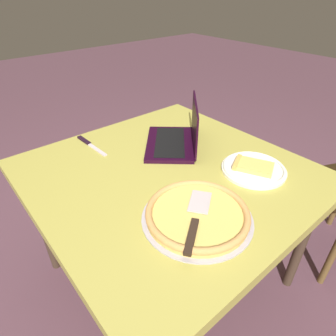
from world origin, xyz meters
TOP-DOWN VIEW (x-y plane):
  - ground_plane at (0.00, 0.00)m, footprint 12.00×12.00m
  - dining_table at (0.00, 0.00)m, footprint 1.08×1.10m
  - laptop at (-0.17, -0.14)m, footprint 0.40×0.41m
  - pizza_plate at (-0.27, 0.23)m, footprint 0.27×0.27m
  - pizza_tray at (0.11, 0.29)m, footprint 0.38×0.38m
  - table_knife at (0.15, -0.43)m, footprint 0.03×0.25m

SIDE VIEW (x-z plane):
  - ground_plane at x=0.00m, z-range 0.00..0.00m
  - dining_table at x=0.00m, z-range 0.29..0.99m
  - table_knife at x=0.15m, z-range 0.70..0.71m
  - pizza_plate at x=-0.27m, z-range 0.70..0.73m
  - pizza_tray at x=0.11m, z-range 0.70..0.74m
  - laptop at x=-0.17m, z-range 0.64..0.85m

